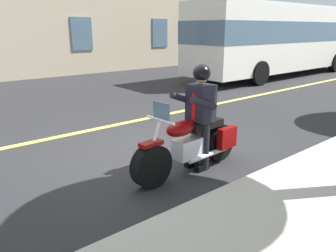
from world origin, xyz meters
name	(u,v)px	position (x,y,z in m)	size (l,w,h in m)	color
ground_plane	(153,152)	(0.00, 0.00, 0.00)	(80.00, 80.00, 0.00)	#28282B
lane_center_stripe	(103,128)	(0.00, -2.00, 0.01)	(60.00, 0.16, 0.01)	#E5DB4C
motorcycle_main	(191,145)	(0.03, 1.09, 0.45)	(2.22, 0.66, 1.26)	black
rider_main	(200,108)	(-0.16, 1.08, 1.04)	(0.64, 0.57, 1.74)	black
bus_near	(281,37)	(-11.15, -4.48, 1.87)	(11.05, 2.70, 3.30)	white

